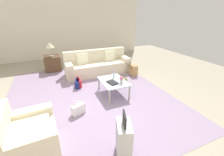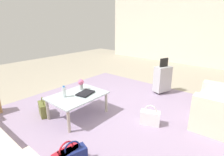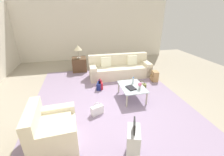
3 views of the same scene
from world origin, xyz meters
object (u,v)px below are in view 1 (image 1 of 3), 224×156
at_px(couch, 97,65).
at_px(coffee_table_book, 112,82).
at_px(side_table, 53,63).
at_px(handbag_white, 78,109).
at_px(suitcase_silver, 124,139).
at_px(handbag_navy, 77,84).
at_px(water_bottle, 114,75).
at_px(armchair, 25,139).
at_px(backpack_tan, 134,70).
at_px(handbag_olive, 122,81).
at_px(table_lamp, 50,45).
at_px(handbag_red, 79,83).
at_px(flower_vase, 121,79).
at_px(coffee_table, 113,82).

relative_size(couch, coffee_table_book, 7.92).
height_order(side_table, handbag_white, side_table).
bearing_deg(suitcase_silver, handbag_navy, 3.90).
bearing_deg(suitcase_silver, water_bottle, -19.98).
relative_size(water_bottle, handbag_navy, 0.57).
height_order(armchair, backpack_tan, armchair).
bearing_deg(coffee_table_book, handbag_navy, 28.93).
relative_size(coffee_table_book, handbag_olive, 0.87).
xyz_separation_m(table_lamp, backpack_tan, (-1.80, -2.79, -0.84)).
bearing_deg(coffee_table_book, side_table, 14.06).
distance_m(armchair, handbag_red, 2.55).
distance_m(table_lamp, handbag_navy, 2.26).
height_order(couch, table_lamp, table_lamp).
distance_m(couch, flower_vase, 2.03).
distance_m(side_table, table_lamp, 0.73).
distance_m(couch, backpack_tan, 1.43).
bearing_deg(armchair, coffee_table, -58.99).
xyz_separation_m(couch, water_bottle, (-1.59, 0.00, 0.20)).
height_order(armchair, water_bottle, armchair).
distance_m(armchair, handbag_navy, 2.48).
distance_m(coffee_table, flower_vase, 0.32).
relative_size(water_bottle, side_table, 0.33).
relative_size(armchair, water_bottle, 4.95).
bearing_deg(side_table, backpack_tan, -122.81).
distance_m(flower_vase, suitcase_silver, 1.98).
relative_size(coffee_table_book, table_lamp, 0.56).
height_order(coffee_table_book, suitcase_silver, suitcase_silver).
relative_size(armchair, side_table, 1.63).
bearing_deg(armchair, handbag_olive, -57.34).
bearing_deg(backpack_tan, table_lamp, 57.19).
bearing_deg(coffee_table, table_lamp, 28.18).
xyz_separation_m(handbag_olive, handbag_red, (0.47, 1.34, 0.00)).
distance_m(couch, armchair, 3.84).
bearing_deg(handbag_white, table_lamp, 5.90).
bearing_deg(backpack_tan, handbag_navy, 94.72).
distance_m(handbag_olive, handbag_red, 1.42).
bearing_deg(handbag_red, handbag_white, 168.04).
bearing_deg(coffee_table, side_table, 28.18).
bearing_deg(handbag_olive, handbag_red, 70.83).
xyz_separation_m(suitcase_silver, backpack_tan, (3.00, -1.99, -0.16)).
distance_m(coffee_table_book, backpack_tan, 1.79).
distance_m(armchair, coffee_table_book, 2.40).
xyz_separation_m(armchair, coffee_table, (1.30, -2.17, 0.06)).
height_order(couch, backpack_tan, couch).
bearing_deg(water_bottle, flower_vase, -173.21).
bearing_deg(handbag_white, handbag_olive, -59.38).
bearing_deg(coffee_table, handbag_red, 44.19).
bearing_deg(coffee_table, handbag_olive, -50.82).
relative_size(couch, handbag_red, 6.87).
distance_m(table_lamp, handbag_red, 2.23).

